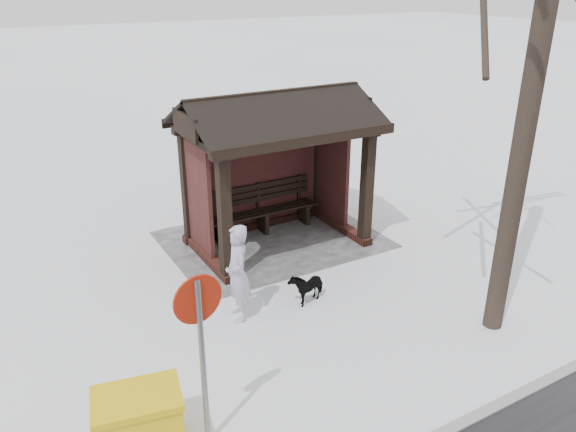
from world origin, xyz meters
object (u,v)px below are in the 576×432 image
(dog, at_px, (307,286))
(grit_bin, at_px, (139,422))
(road_sign, at_px, (200,326))
(pedestrian, at_px, (238,273))
(bus_shelter, at_px, (272,138))

(dog, height_order, grit_bin, grit_bin)
(dog, bearing_deg, road_sign, -69.88)
(dog, height_order, road_sign, road_sign)
(grit_bin, bearing_deg, road_sign, 169.48)
(pedestrian, relative_size, grit_bin, 1.45)
(pedestrian, height_order, dog, pedestrian)
(bus_shelter, height_order, pedestrian, bus_shelter)
(pedestrian, xyz_separation_m, grit_bin, (2.12, 1.88, -0.41))
(bus_shelter, distance_m, pedestrian, 3.17)
(grit_bin, height_order, road_sign, road_sign)
(pedestrian, xyz_separation_m, dog, (-1.19, 0.10, -0.51))
(grit_bin, distance_m, road_sign, 1.42)
(grit_bin, relative_size, road_sign, 0.50)
(road_sign, bearing_deg, bus_shelter, -133.56)
(dog, bearing_deg, pedestrian, -113.02)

